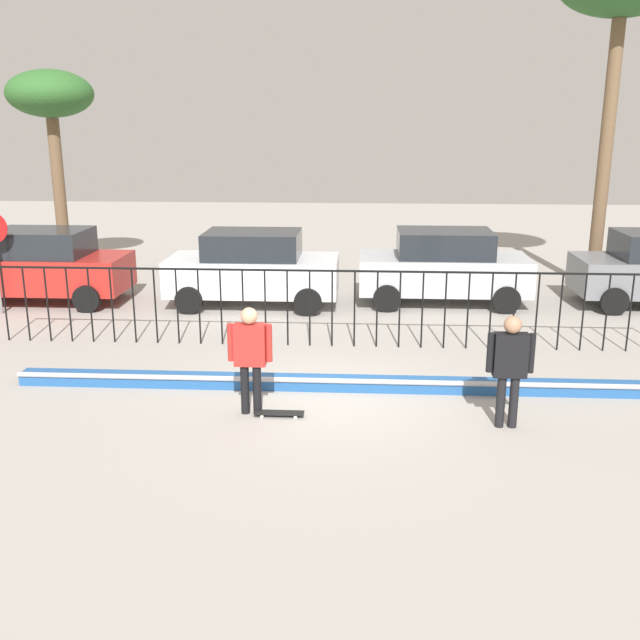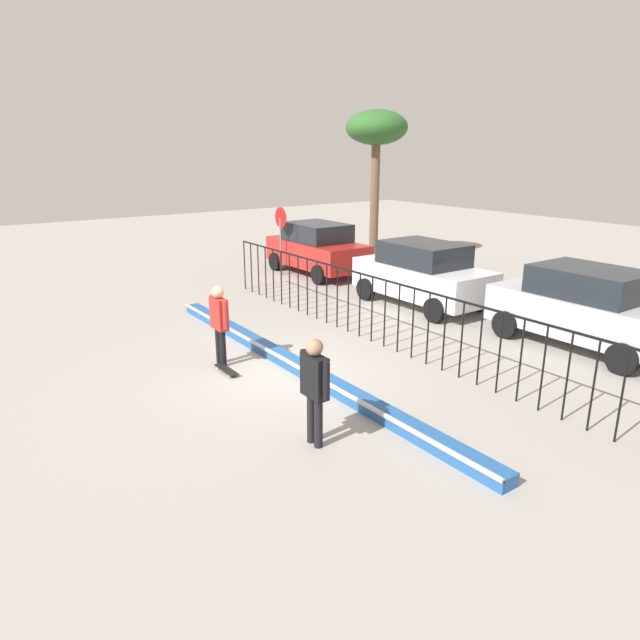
# 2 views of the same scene
# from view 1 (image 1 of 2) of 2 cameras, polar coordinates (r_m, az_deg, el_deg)

# --- Properties ---
(ground_plane) EXTENTS (60.00, 60.00, 0.00)m
(ground_plane) POSITION_cam_1_polar(r_m,az_deg,el_deg) (12.48, 0.36, -6.12)
(ground_plane) COLOR #9E9991
(bowl_coping_ledge) EXTENTS (11.00, 0.40, 0.27)m
(bowl_coping_ledge) POSITION_cam_1_polar(r_m,az_deg,el_deg) (12.81, 0.46, -4.97)
(bowl_coping_ledge) COLOR #235699
(bowl_coping_ledge) RESTS_ON ground
(perimeter_fence) EXTENTS (14.04, 0.04, 1.63)m
(perimeter_fence) POSITION_cam_1_polar(r_m,az_deg,el_deg) (14.97, 0.96, 1.67)
(perimeter_fence) COLOR black
(perimeter_fence) RESTS_ON ground
(skateboarder) EXTENTS (0.72, 0.27, 1.77)m
(skateboarder) POSITION_cam_1_polar(r_m,az_deg,el_deg) (11.53, -5.54, -2.44)
(skateboarder) COLOR black
(skateboarder) RESTS_ON ground
(skateboard) EXTENTS (0.80, 0.20, 0.07)m
(skateboard) POSITION_cam_1_polar(r_m,az_deg,el_deg) (11.71, -3.24, -7.33)
(skateboard) COLOR black
(skateboard) RESTS_ON ground
(camera_operator) EXTENTS (0.72, 0.27, 1.78)m
(camera_operator) POSITION_cam_1_polar(r_m,az_deg,el_deg) (11.34, 14.77, -3.18)
(camera_operator) COLOR black
(camera_operator) RESTS_ON ground
(parked_car_red) EXTENTS (4.30, 2.12, 1.90)m
(parked_car_red) POSITION_cam_1_polar(r_m,az_deg,el_deg) (20.03, -21.02, 4.04)
(parked_car_red) COLOR #B2231E
(parked_car_red) RESTS_ON ground
(parked_car_white) EXTENTS (4.30, 2.12, 1.90)m
(parked_car_white) POSITION_cam_1_polar(r_m,az_deg,el_deg) (18.47, -5.29, 4.12)
(parked_car_white) COLOR silver
(parked_car_white) RESTS_ON ground
(parked_car_silver) EXTENTS (4.30, 2.12, 1.90)m
(parked_car_silver) POSITION_cam_1_polar(r_m,az_deg,el_deg) (18.85, 9.72, 4.20)
(parked_car_silver) COLOR #B7BABF
(parked_car_silver) RESTS_ON ground
(palm_tree_short) EXTENTS (2.47, 2.47, 6.01)m
(palm_tree_short) POSITION_cam_1_polar(r_m,az_deg,el_deg) (23.26, -20.48, 15.89)
(palm_tree_short) COLOR brown
(palm_tree_short) RESTS_ON ground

